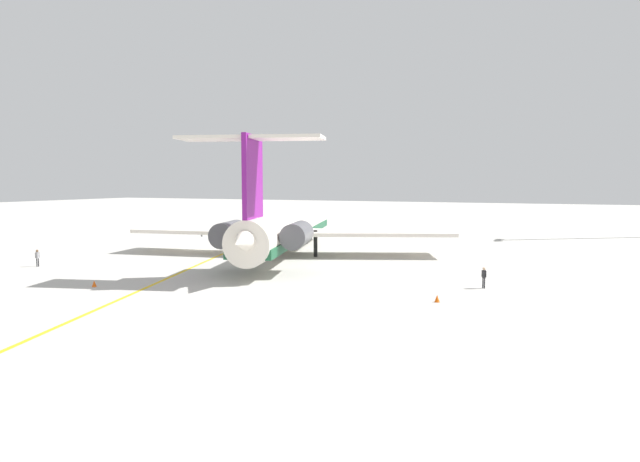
% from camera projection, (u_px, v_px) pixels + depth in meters
% --- Properties ---
extents(ground, '(356.01, 356.01, 0.00)m').
position_uv_depth(ground, '(200.00, 249.00, 72.06)').
color(ground, '#B7B5AD').
extents(main_jetliner, '(43.92, 39.34, 13.01)m').
position_uv_depth(main_jetliner, '(288.00, 227.00, 64.54)').
color(main_jetliner, silver).
rests_on(main_jetliner, ground).
extents(ground_crew_near_nose, '(0.27, 0.43, 1.68)m').
position_uv_depth(ground_crew_near_nose, '(202.00, 230.00, 87.94)').
color(ground_crew_near_nose, black).
rests_on(ground_crew_near_nose, ground).
extents(ground_crew_near_tail, '(0.29, 0.41, 1.79)m').
position_uv_depth(ground_crew_near_tail, '(484.00, 275.00, 45.18)').
color(ground_crew_near_tail, black).
rests_on(ground_crew_near_tail, ground).
extents(ground_crew_portside, '(0.41, 0.29, 1.79)m').
position_uv_depth(ground_crew_portside, '(37.00, 256.00, 56.80)').
color(ground_crew_portside, black).
rests_on(ground_crew_portside, ground).
extents(safety_cone_nose, '(0.40, 0.40, 0.55)m').
position_uv_depth(safety_cone_nose, '(94.00, 284.00, 45.90)').
color(safety_cone_nose, '#EA590F').
rests_on(safety_cone_nose, ground).
extents(safety_cone_wingtip, '(0.40, 0.40, 0.55)m').
position_uv_depth(safety_cone_wingtip, '(228.00, 233.00, 91.76)').
color(safety_cone_wingtip, '#EA590F').
rests_on(safety_cone_wingtip, ground).
extents(safety_cone_tail, '(0.40, 0.40, 0.55)m').
position_uv_depth(safety_cone_tail, '(437.00, 298.00, 40.07)').
color(safety_cone_tail, '#EA590F').
rests_on(safety_cone_tail, ground).
extents(taxiway_centreline, '(98.50, 29.50, 0.01)m').
position_uv_depth(taxiway_centreline, '(229.00, 251.00, 69.55)').
color(taxiway_centreline, gold).
rests_on(taxiway_centreline, ground).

